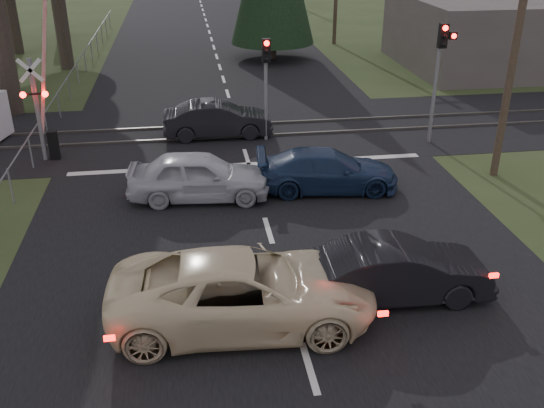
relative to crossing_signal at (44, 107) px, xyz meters
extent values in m
plane|color=#2B3A1A|center=(7.27, -9.79, -2.06)|extent=(120.00, 120.00, 0.00)
cube|color=black|center=(7.27, 0.21, -2.05)|extent=(14.00, 100.00, 0.01)
cube|color=black|center=(7.27, 2.21, -2.05)|extent=(120.00, 8.00, 0.01)
cube|color=silver|center=(7.27, -1.59, -2.05)|extent=(13.00, 0.35, 0.00)
cube|color=#59544C|center=(7.27, 1.41, -2.01)|extent=(120.00, 0.12, 0.10)
cube|color=#59544C|center=(7.27, 3.01, -2.01)|extent=(120.00, 0.12, 0.10)
cylinder|color=slate|center=(-0.23, 0.01, -0.16)|extent=(0.18, 0.18, 3.80)
cube|color=white|center=(-0.23, -0.09, 1.34)|extent=(0.88, 0.03, 0.88)
cube|color=white|center=(-0.23, -0.09, 1.34)|extent=(0.88, 0.03, 0.88)
cube|color=black|center=(-0.23, -0.07, 0.49)|extent=(0.90, 0.06, 0.06)
sphere|color=#FF0C07|center=(-0.61, -0.14, 0.49)|extent=(0.22, 0.22, 0.22)
sphere|color=#FF0C07|center=(0.15, -0.14, 0.49)|extent=(0.22, 0.22, 0.22)
cube|color=black|center=(0.12, 0.01, -1.51)|extent=(0.35, 0.25, 1.10)
cube|color=red|center=(0.32, 0.01, 1.94)|extent=(1.16, 0.10, 5.93)
cylinder|color=slate|center=(14.77, -0.19, -0.16)|extent=(0.14, 0.14, 3.80)
cube|color=black|center=(14.77, -0.37, 2.19)|extent=(0.32, 0.24, 0.90)
sphere|color=#FF0C07|center=(14.77, -0.50, 2.49)|extent=(0.20, 0.20, 0.20)
sphere|color=black|center=(14.77, -0.50, 2.19)|extent=(0.18, 0.18, 0.18)
sphere|color=black|center=(14.77, -0.50, 1.89)|extent=(0.18, 0.18, 0.18)
cube|color=black|center=(15.15, -0.37, 2.19)|extent=(0.28, 0.22, 0.28)
sphere|color=#FF0C07|center=(15.15, -0.49, 2.19)|extent=(0.18, 0.18, 0.18)
cylinder|color=slate|center=(8.27, 1.01, -0.46)|extent=(0.14, 0.14, 3.20)
cube|color=black|center=(8.27, 0.83, 1.59)|extent=(0.32, 0.24, 0.90)
sphere|color=#FF0C07|center=(8.27, 0.70, 1.89)|extent=(0.20, 0.20, 0.20)
sphere|color=black|center=(8.27, 0.70, 1.59)|extent=(0.18, 0.18, 0.18)
sphere|color=black|center=(8.27, 0.70, 1.29)|extent=(0.18, 0.18, 0.18)
cylinder|color=#4C3D2D|center=(15.77, -3.79, 2.44)|extent=(0.26, 0.26, 9.00)
cylinder|color=#473D33|center=(-2.73, 6.21, 0.87)|extent=(0.83, 0.83, 5.85)
cylinder|color=#473D33|center=(-1.73, 15.21, 0.64)|extent=(0.80, 0.80, 5.40)
cylinder|color=#473D33|center=(-5.73, 20.21, 1.32)|extent=(0.89, 0.89, 6.75)
cylinder|color=#473D33|center=(10.77, 16.21, -1.06)|extent=(0.50, 0.50, 2.00)
cube|color=#59514C|center=(25.27, 12.21, -0.06)|extent=(14.00, 10.00, 4.00)
imported|color=beige|center=(6.11, -11.03, -1.23)|extent=(6.07, 3.06, 1.65)
imported|color=black|center=(9.84, -10.58, -1.33)|extent=(4.45, 1.63, 1.46)
imported|color=#B0B3B8|center=(5.39, -4.24, -1.28)|extent=(4.70, 2.24, 1.55)
imported|color=#172846|center=(9.61, -4.16, -1.38)|extent=(4.86, 2.36, 1.36)
imported|color=black|center=(6.36, 1.72, -1.33)|extent=(4.41, 1.54, 1.45)
camera|label=1|loc=(5.12, -22.26, 6.34)|focal=40.00mm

